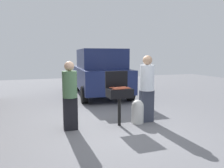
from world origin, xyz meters
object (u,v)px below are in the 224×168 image
Objects in this scene: hot_dog_5 at (126,88)px; hot_dog_7 at (117,87)px; bbq_grill at (119,94)px; hot_dog_9 at (123,87)px; hot_dog_4 at (122,87)px; hot_dog_6 at (126,88)px; hot_dog_10 at (122,87)px; hot_dog_0 at (116,88)px; hot_dog_11 at (122,89)px; person_left at (70,93)px; hot_dog_12 at (116,88)px; hot_dog_2 at (121,88)px; hot_dog_1 at (112,88)px; person_right at (147,86)px; parked_minivan at (100,72)px; hot_dog_14 at (115,89)px; hot_dog_3 at (117,89)px; propane_tank at (138,111)px; hot_dog_13 at (128,88)px; hot_dog_8 at (121,89)px.

hot_dog_7 is at bearing 158.63° from hot_dog_5.
hot_dog_9 reaches higher than bbq_grill.
hot_dog_4 is 1.00× the size of hot_dog_5.
hot_dog_10 is (-0.03, 0.17, 0.00)m from hot_dog_6.
hot_dog_0 is 0.20m from hot_dog_11.
hot_dog_12 is at bearing -4.92° from person_left.
hot_dog_0 is 1.00× the size of hot_dog_5.
person_left reaches higher than hot_dog_2.
hot_dog_6 is (0.30, -0.19, 0.00)m from hot_dog_1.
hot_dog_2 is 1.00× the size of hot_dog_6.
hot_dog_10 is 0.07× the size of person_right.
hot_dog_4 is 0.03× the size of parked_minivan.
hot_dog_2 is at bearing 0.12° from person_right.
hot_dog_14 is 0.03× the size of parked_minivan.
person_left is at bearing 177.57° from hot_dog_5.
hot_dog_3 is at bearing -137.51° from hot_dog_2.
hot_dog_13 is at bearing -155.41° from propane_tank.
hot_dog_5 is 0.12m from hot_dog_10.
hot_dog_0 is 0.07× the size of person_right.
hot_dog_8 is at bearing -117.40° from hot_dog_2.
hot_dog_13 is (0.14, -0.11, 0.00)m from hot_dog_2.
propane_tank is 0.35× the size of person_right.
hot_dog_2 and hot_dog_12 have the same top height.
hot_dog_3 and hot_dog_6 have the same top height.
propane_tank is (0.53, 0.04, -0.48)m from bbq_grill.
hot_dog_2 is 0.11m from hot_dog_6.
hot_dog_2 is 0.03× the size of parked_minivan.
hot_dog_5 is 1.00× the size of hot_dog_9.
person_left is (-1.32, -0.02, -0.08)m from hot_dog_10.
bbq_grill is 0.25m from hot_dog_1.
bbq_grill is 4.28m from parked_minivan.
person_right is (0.88, 0.02, -0.00)m from hot_dog_12.
propane_tank is at bearing 4.07° from bbq_grill.
person_right is at bearing 5.23° from hot_dog_5.
parked_minivan reaches higher than hot_dog_7.
hot_dog_12 is at bearing 178.71° from propane_tank.
hot_dog_14 is at bearing -167.55° from propane_tank.
parked_minivan is at bearing 80.66° from hot_dog_7.
hot_dog_10 is 0.35m from hot_dog_14.
hot_dog_14 is (-0.01, -0.23, 0.00)m from hot_dog_1.
hot_dog_6 is at bearing -121.49° from hot_dog_5.
hot_dog_2 and hot_dog_4 have the same top height.
bbq_grill is 0.25m from hot_dog_5.
hot_dog_10 is at bearing 70.93° from hot_dog_11.
hot_dog_3 is at bearing -112.48° from hot_dog_7.
propane_tank is (0.60, -0.01, -0.64)m from hot_dog_12.
hot_dog_3 is at bearing 7.95° from person_right.
person_right reaches higher than hot_dog_0.
hot_dog_8 is at bearing -125.01° from hot_dog_9.
hot_dog_0 is 1.00× the size of hot_dog_1.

